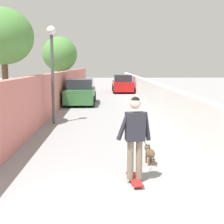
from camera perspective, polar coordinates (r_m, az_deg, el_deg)
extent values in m
plane|color=gray|center=(18.23, -1.22, 1.32)|extent=(80.00, 80.00, 0.00)
cube|color=#CC726B|center=(16.35, -10.71, 3.80)|extent=(48.00, 0.30, 1.99)
cube|color=white|center=(16.39, 8.26, 2.90)|extent=(48.00, 0.30, 1.43)
cylinder|color=brown|center=(12.21, -19.33, 3.65)|extent=(0.23, 0.23, 2.77)
ellipsoid|color=#4C843D|center=(12.21, -19.84, 13.31)|extent=(2.24, 2.24, 2.09)
cylinder|color=#473523|center=(23.34, -9.68, 5.83)|extent=(0.32, 0.32, 2.43)
ellipsoid|color=#4C843D|center=(23.33, -9.81, 10.70)|extent=(2.56, 2.56, 2.58)
cylinder|color=#4C4C51|center=(12.47, -11.11, 5.95)|extent=(0.12, 0.12, 3.58)
sphere|color=silver|center=(12.53, -11.38, 14.84)|extent=(0.36, 0.36, 0.36)
cube|color=maroon|center=(6.35, 4.26, -12.51)|extent=(0.82, 0.30, 0.02)
cylinder|color=beige|center=(6.61, 3.09, -12.02)|extent=(0.06, 0.04, 0.06)
cylinder|color=beige|center=(6.64, 4.30, -11.94)|extent=(0.06, 0.04, 0.06)
cylinder|color=beige|center=(6.10, 4.21, -13.86)|extent=(0.06, 0.04, 0.06)
cylinder|color=beige|center=(6.13, 5.52, -13.75)|extent=(0.06, 0.04, 0.06)
cylinder|color=#726651|center=(6.20, 3.48, -9.00)|extent=(0.15, 0.15, 0.80)
cylinder|color=#726651|center=(6.24, 5.12, -8.90)|extent=(0.15, 0.15, 0.80)
cube|color=#26262D|center=(6.04, 4.38, -2.73)|extent=(0.27, 0.41, 0.57)
cylinder|color=#26262D|center=(5.99, 2.14, -2.69)|extent=(0.13, 0.29, 0.58)
cylinder|color=#26262D|center=(6.10, 6.57, -2.67)|extent=(0.11, 0.19, 0.59)
sphere|color=beige|center=(5.97, 4.43, 1.65)|extent=(0.22, 0.22, 0.22)
sphere|color=black|center=(5.96, 4.43, 2.02)|extent=(0.19, 0.19, 0.19)
ellipsoid|color=brown|center=(7.44, 7.19, -7.75)|extent=(0.40, 0.27, 0.22)
sphere|color=brown|center=(7.64, 6.69, -6.73)|extent=(0.15, 0.15, 0.15)
cone|color=black|center=(7.61, 6.41, -6.17)|extent=(0.06, 0.06, 0.06)
cone|color=black|center=(7.63, 6.99, -6.14)|extent=(0.06, 0.06, 0.06)
cylinder|color=brown|center=(7.58, 6.47, -8.81)|extent=(0.04, 0.04, 0.18)
cylinder|color=brown|center=(7.61, 7.35, -8.76)|extent=(0.04, 0.04, 0.18)
cylinder|color=brown|center=(7.37, 6.96, -9.36)|extent=(0.04, 0.04, 0.18)
cylinder|color=brown|center=(7.40, 7.87, -9.29)|extent=(0.04, 0.04, 0.18)
cylinder|color=brown|center=(7.20, 7.72, -7.66)|extent=(0.14, 0.05, 0.13)
cylinder|color=black|center=(6.73, 5.92, -5.46)|extent=(1.17, 0.50, 0.66)
cube|color=#336B38|center=(18.81, -5.94, 3.22)|extent=(4.03, 1.70, 0.80)
cube|color=#262B33|center=(18.76, -5.97, 5.29)|extent=(2.10, 1.50, 0.60)
cylinder|color=black|center=(20.15, -7.89, 2.87)|extent=(0.64, 0.22, 0.64)
cylinder|color=black|center=(20.03, -3.39, 2.91)|extent=(0.64, 0.22, 0.64)
cylinder|color=black|center=(17.68, -8.80, 2.03)|extent=(0.64, 0.22, 0.64)
cylinder|color=black|center=(17.55, -3.67, 2.06)|extent=(0.64, 0.22, 0.64)
cube|color=#B71414|center=(27.10, 1.99, 4.97)|extent=(4.19, 1.70, 0.80)
cube|color=#262B33|center=(27.06, 2.00, 6.40)|extent=(2.18, 1.50, 0.60)
cylinder|color=black|center=(28.38, 0.24, 4.66)|extent=(0.64, 0.22, 0.64)
cylinder|color=black|center=(28.47, 3.43, 4.66)|extent=(0.64, 0.22, 0.64)
cylinder|color=black|center=(25.79, 0.40, 4.24)|extent=(0.64, 0.22, 0.64)
cylinder|color=black|center=(25.88, 3.91, 4.24)|extent=(0.64, 0.22, 0.64)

